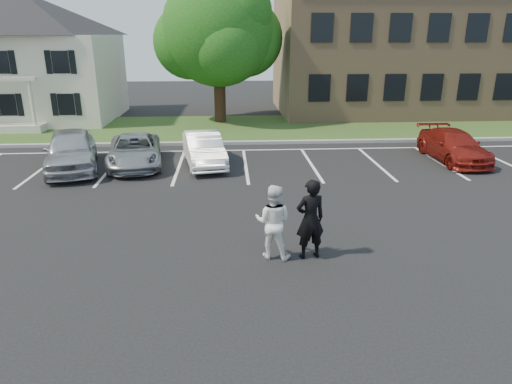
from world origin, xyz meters
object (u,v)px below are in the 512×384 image
car_white_sedan (204,149)px  man_black_suit (310,219)px  house (30,58)px  car_silver_west (71,150)px  man_white_shirt (273,222)px  car_red_compact (453,146)px  tree (220,32)px  car_silver_minivan (135,151)px  office_building (437,51)px

car_white_sedan → man_black_suit: bearing=-81.3°
house → car_white_sedan: bearing=-46.1°
car_silver_west → car_white_sedan: size_ratio=1.16×
house → car_white_sedan: (11.25, -11.71, -3.15)m
man_black_suit → man_white_shirt: 0.90m
house → car_red_compact: bearing=-27.9°
tree → car_silver_minivan: size_ratio=1.92×
car_white_sedan → house: bearing=123.6°
car_white_sedan → tree: bearing=75.9°
office_building → car_silver_minivan: bearing=-143.7°
man_black_suit → car_white_sedan: bearing=-84.7°
house → man_black_suit: house is taller
car_silver_minivan → house: bearing=117.0°
house → car_silver_minivan: 14.70m
office_building → man_black_suit: bearing=-119.7°
car_white_sedan → car_red_compact: 10.82m
car_silver_minivan → car_white_sedan: car_white_sedan is taller
man_black_suit → car_red_compact: (7.84, 8.71, -0.36)m
man_black_suit → man_white_shirt: size_ratio=1.08×
house → car_red_compact: (22.07, -11.67, -3.18)m
car_silver_west → car_silver_minivan: bearing=-4.2°
house → car_white_sedan: 16.54m
house → car_silver_minivan: bearing=-54.3°
office_building → man_white_shirt: (-13.67, -22.33, -3.22)m
office_building → car_white_sedan: 21.18m
man_white_shirt → car_silver_west: size_ratio=0.39×
car_silver_minivan → man_white_shirt: bearing=-68.8°
tree → man_black_suit: bearing=-82.9°
man_white_shirt → man_black_suit: bearing=-166.5°
house → tree: size_ratio=1.17×
house → car_white_sedan: size_ratio=2.50×
tree → car_red_compact: 14.88m
man_white_shirt → car_silver_minivan: bearing=-42.1°
house → car_red_compact: size_ratio=2.30×
man_black_suit → car_white_sedan: 9.17m
tree → man_black_suit: 19.16m
house → man_white_shirt: size_ratio=5.48×
man_white_shirt → car_red_compact: 12.29m
man_white_shirt → car_white_sedan: man_white_shirt is taller
car_red_compact → car_white_sedan: bearing=179.0°
man_white_shirt → car_silver_minivan: size_ratio=0.41×
house → office_building: 27.08m
car_red_compact → man_black_suit: bearing=-133.2°
office_building → car_silver_west: bearing=-146.1°
man_black_suit → car_silver_minivan: (-5.87, 8.72, -0.37)m
car_silver_minivan → car_white_sedan: size_ratio=1.11×
tree → man_black_suit: tree is taller
car_silver_west → man_black_suit: bearing=-59.8°
car_red_compact → house: bearing=151.0°
man_white_shirt → office_building: bearing=-103.4°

